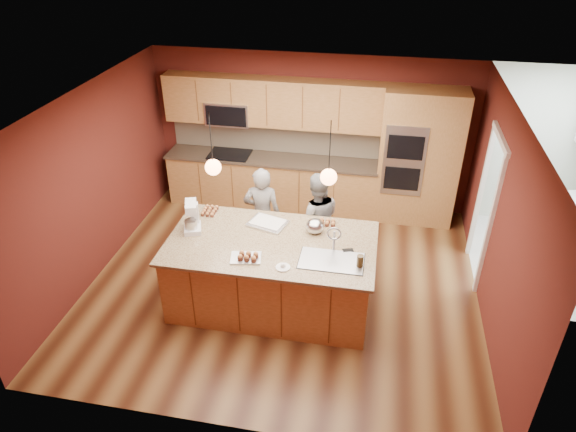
% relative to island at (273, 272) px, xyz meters
% --- Properties ---
extents(floor, '(5.50, 5.50, 0.00)m').
position_rel_island_xyz_m(floor, '(0.06, 0.45, -0.51)').
color(floor, '#422011').
rests_on(floor, ground).
extents(ceiling, '(5.50, 5.50, 0.00)m').
position_rel_island_xyz_m(ceiling, '(0.06, 0.45, 2.19)').
color(ceiling, silver).
rests_on(ceiling, ground).
extents(wall_back, '(5.50, 0.00, 5.50)m').
position_rel_island_xyz_m(wall_back, '(0.06, 2.95, 0.84)').
color(wall_back, '#501A15').
rests_on(wall_back, ground).
extents(wall_front, '(5.50, 0.00, 5.50)m').
position_rel_island_xyz_m(wall_front, '(0.06, -2.05, 0.84)').
color(wall_front, '#501A15').
rests_on(wall_front, ground).
extents(wall_left, '(0.00, 5.00, 5.00)m').
position_rel_island_xyz_m(wall_left, '(-2.69, 0.45, 0.84)').
color(wall_left, '#501A15').
rests_on(wall_left, ground).
extents(wall_right, '(0.00, 5.00, 5.00)m').
position_rel_island_xyz_m(wall_right, '(2.81, 0.45, 0.84)').
color(wall_right, '#501A15').
rests_on(wall_right, ground).
extents(cabinet_run, '(3.74, 0.64, 2.30)m').
position_rel_island_xyz_m(cabinet_run, '(-0.62, 2.70, 0.48)').
color(cabinet_run, '#93612D').
rests_on(cabinet_run, floor).
extents(oven_column, '(1.30, 0.62, 2.30)m').
position_rel_island_xyz_m(oven_column, '(1.90, 2.64, 0.64)').
color(oven_column, '#93612D').
rests_on(oven_column, floor).
extents(doorway_trim, '(0.08, 1.11, 2.20)m').
position_rel_island_xyz_m(doorway_trim, '(2.79, 1.25, 0.54)').
color(doorway_trim, white).
rests_on(doorway_trim, wall_right).
extents(pendant_left, '(0.20, 0.20, 0.80)m').
position_rel_island_xyz_m(pendant_left, '(-0.72, 0.00, 1.50)').
color(pendant_left, black).
rests_on(pendant_left, ceiling).
extents(pendant_right, '(0.20, 0.20, 0.80)m').
position_rel_island_xyz_m(pendant_right, '(0.69, 0.00, 1.50)').
color(pendant_right, black).
rests_on(pendant_right, ceiling).
extents(island, '(2.70, 1.51, 1.37)m').
position_rel_island_xyz_m(island, '(0.00, 0.00, 0.00)').
color(island, '#93612D').
rests_on(island, floor).
extents(person_left, '(0.59, 0.42, 1.53)m').
position_rel_island_xyz_m(person_left, '(-0.38, 1.01, 0.26)').
color(person_left, black).
rests_on(person_left, floor).
extents(person_right, '(0.86, 0.74, 1.52)m').
position_rel_island_xyz_m(person_right, '(0.43, 1.01, 0.25)').
color(person_right, slate).
rests_on(person_right, floor).
extents(stand_mixer, '(0.30, 0.35, 0.42)m').
position_rel_island_xyz_m(stand_mixer, '(-1.10, 0.09, 0.67)').
color(stand_mixer, silver).
rests_on(stand_mixer, island).
extents(sheet_cake, '(0.59, 0.50, 0.05)m').
position_rel_island_xyz_m(sheet_cake, '(-0.15, 0.41, 0.51)').
color(sheet_cake, silver).
rests_on(sheet_cake, island).
extents(cooling_rack, '(0.41, 0.33, 0.02)m').
position_rel_island_xyz_m(cooling_rack, '(-0.24, -0.41, 0.50)').
color(cooling_rack, '#B9BBC2').
rests_on(cooling_rack, island).
extents(mixing_bowl, '(0.24, 0.24, 0.21)m').
position_rel_island_xyz_m(mixing_bowl, '(0.51, 0.33, 0.58)').
color(mixing_bowl, silver).
rests_on(mixing_bowl, island).
extents(plate, '(0.18, 0.18, 0.01)m').
position_rel_island_xyz_m(plate, '(0.24, -0.51, 0.49)').
color(plate, white).
rests_on(plate, island).
extents(tumbler, '(0.08, 0.08, 0.16)m').
position_rel_island_xyz_m(tumbler, '(1.15, -0.32, 0.57)').
color(tumbler, '#352711').
rests_on(tumbler, island).
extents(phone, '(0.15, 0.11, 0.01)m').
position_rel_island_xyz_m(phone, '(0.98, -0.01, 0.49)').
color(phone, black).
rests_on(phone, island).
extents(cupcakes_left, '(0.21, 0.28, 0.06)m').
position_rel_island_xyz_m(cupcakes_left, '(-1.03, 0.56, 0.52)').
color(cupcakes_left, '#B06C39').
rests_on(cupcakes_left, island).
extents(cupcakes_rack, '(0.26, 0.17, 0.08)m').
position_rel_island_xyz_m(cupcakes_rack, '(-0.21, -0.44, 0.54)').
color(cupcakes_rack, '#B06C39').
rests_on(cupcakes_rack, island).
extents(cupcakes_right, '(0.24, 0.16, 0.07)m').
position_rel_island_xyz_m(cupcakes_right, '(0.65, 0.56, 0.52)').
color(cupcakes_right, '#B06C39').
rests_on(cupcakes_right, island).
extents(dryer, '(0.70, 0.72, 0.94)m').
position_rel_island_xyz_m(dryer, '(4.25, 2.04, -0.04)').
color(dryer, silver).
rests_on(dryer, floor).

